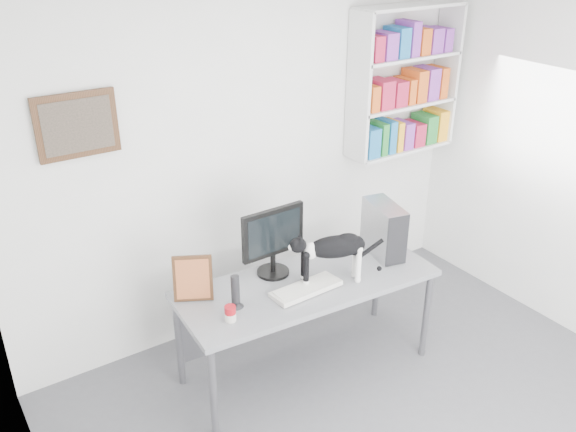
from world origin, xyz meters
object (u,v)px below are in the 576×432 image
Objects in this scene: bookshelf at (404,81)px; pc_tower at (384,229)px; desk at (307,326)px; soup_can at (230,313)px; keyboard at (306,289)px; cat at (333,259)px; speaker at (235,291)px; monitor at (273,241)px; leaning_print at (193,278)px.

bookshelf is 3.07× the size of pc_tower.
soup_can is at bearing -166.44° from desk.
keyboard is 1.24× the size of pc_tower.
cat is at bearing 0.60° from soup_can.
bookshelf is 2.47× the size of keyboard.
bookshelf is 1.82m from cat.
soup_can reaches higher than desk.
speaker is at bearing -160.74° from bookshelf.
monitor is 0.41m from keyboard.
pc_tower reaches higher than soup_can.
pc_tower is at bearing -14.68° from monitor.
monitor is 0.67m from soup_can.
keyboard is 1.54× the size of leaning_print.
monitor reaches higher than pc_tower.
cat is (0.72, -0.11, 0.07)m from speaker.
cat reaches higher than desk.
pc_tower is 1.49m from leaning_print.
bookshelf reaches higher than desk.
pc_tower is 0.66× the size of cat.
keyboard is at bearing -152.36° from bookshelf.
pc_tower reaches higher than keyboard.
speaker is at bearing -168.06° from cat.
bookshelf reaches higher than keyboard.
pc_tower is 1.70× the size of speaker.
bookshelf is at bearing 15.93° from monitor.
bookshelf is 1.90m from monitor.
keyboard is 0.28m from cat.
cat is (0.14, -0.10, 0.57)m from desk.
speaker is (-0.43, -0.22, -0.14)m from monitor.
monitor reaches higher than desk.
desk is 3.04× the size of cat.
desk is 0.82m from soup_can.
cat is (0.29, -0.33, -0.07)m from monitor.
cat reaches higher than soup_can.
cat reaches higher than keyboard.
monitor is at bearing 126.69° from desk.
pc_tower reaches higher than speaker.
bookshelf reaches higher than pc_tower.
cat is at bearing -154.75° from pc_tower.
bookshelf reaches higher than speaker.
cat is at bearing 17.78° from speaker.
monitor is 1.29× the size of pc_tower.
speaker is 2.22× the size of soup_can.
soup_can reaches higher than keyboard.
speaker reaches higher than soup_can.
pc_tower is 0.58m from cat.
monitor reaches higher than leaning_print.
desk is 0.97m from leaning_print.
leaning_print is 0.38m from soup_can.
pc_tower reaches higher than cat.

